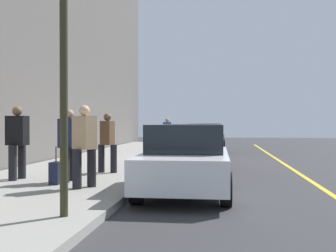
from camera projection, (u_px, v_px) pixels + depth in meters
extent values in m
plane|color=#333335|center=(199.00, 163.00, 15.79)|extent=(56.00, 56.00, 0.00)
cube|color=gray|center=(116.00, 160.00, 16.21)|extent=(28.00, 4.60, 0.15)
cube|color=gold|center=(285.00, 164.00, 15.38)|extent=(28.00, 0.14, 0.01)
cylinder|color=black|center=(220.00, 142.00, 26.17)|extent=(0.65, 0.24, 0.64)
cylinder|color=black|center=(194.00, 142.00, 26.44)|extent=(0.65, 0.24, 0.64)
cylinder|color=black|center=(222.00, 140.00, 28.81)|extent=(0.65, 0.24, 0.64)
cylinder|color=black|center=(198.00, 140.00, 29.09)|extent=(0.65, 0.24, 0.64)
cube|color=#B7BABF|center=(208.00, 137.00, 27.63)|extent=(4.39, 1.96, 0.64)
cube|color=black|center=(209.00, 128.00, 27.84)|extent=(2.31, 1.68, 0.60)
cylinder|color=black|center=(221.00, 149.00, 19.55)|extent=(0.65, 0.24, 0.64)
cylinder|color=black|center=(186.00, 148.00, 19.83)|extent=(0.65, 0.24, 0.64)
cylinder|color=black|center=(223.00, 146.00, 22.26)|extent=(0.65, 0.24, 0.64)
cylinder|color=black|center=(192.00, 145.00, 22.54)|extent=(0.65, 0.24, 0.64)
cube|color=black|center=(206.00, 142.00, 21.04)|extent=(4.50, 1.97, 0.64)
cube|color=black|center=(206.00, 129.00, 21.26)|extent=(2.36, 1.69, 0.60)
cylinder|color=black|center=(219.00, 162.00, 12.97)|extent=(0.64, 0.23, 0.64)
cylinder|color=black|center=(167.00, 161.00, 13.21)|extent=(0.64, 0.23, 0.64)
cylinder|color=black|center=(221.00, 155.00, 15.75)|extent=(0.64, 0.23, 0.64)
cylinder|color=black|center=(177.00, 154.00, 15.99)|extent=(0.64, 0.23, 0.64)
cube|color=maroon|center=(196.00, 150.00, 14.48)|extent=(4.57, 1.87, 0.64)
cube|color=black|center=(196.00, 132.00, 14.70)|extent=(2.39, 1.64, 0.60)
cylinder|color=black|center=(226.00, 189.00, 7.60)|extent=(0.64, 0.22, 0.64)
cylinder|color=black|center=(137.00, 188.00, 7.80)|extent=(0.64, 0.22, 0.64)
cylinder|color=black|center=(224.00, 173.00, 10.16)|extent=(0.64, 0.22, 0.64)
cylinder|color=black|center=(157.00, 172.00, 10.36)|extent=(0.64, 0.22, 0.64)
cube|color=white|center=(186.00, 167.00, 8.98)|extent=(4.18, 1.83, 0.64)
cube|color=black|center=(187.00, 138.00, 9.18)|extent=(2.18, 1.61, 0.60)
cylinder|color=black|center=(101.00, 158.00, 11.60)|extent=(0.18, 0.18, 0.79)
cylinder|color=black|center=(114.00, 159.00, 11.52)|extent=(0.18, 0.18, 0.79)
cube|color=brown|center=(107.00, 133.00, 11.55)|extent=(0.48, 0.32, 0.67)
sphere|color=brown|center=(107.00, 117.00, 11.55)|extent=(0.22, 0.22, 0.22)
cylinder|color=black|center=(167.00, 142.00, 22.18)|extent=(0.18, 0.18, 0.78)
cylinder|color=black|center=(167.00, 141.00, 22.55)|extent=(0.18, 0.18, 0.78)
cube|color=#335193|center=(167.00, 128.00, 22.36)|extent=(0.33, 0.47, 0.66)
sphere|color=tan|center=(167.00, 120.00, 22.36)|extent=(0.22, 0.22, 0.22)
cylinder|color=black|center=(22.00, 162.00, 10.33)|extent=(0.20, 0.20, 0.85)
cylinder|color=black|center=(13.00, 163.00, 9.94)|extent=(0.20, 0.20, 0.85)
cube|color=black|center=(17.00, 130.00, 10.13)|extent=(0.35, 0.51, 0.73)
sphere|color=brown|center=(17.00, 111.00, 10.13)|extent=(0.24, 0.24, 0.24)
cylinder|color=black|center=(73.00, 164.00, 9.97)|extent=(0.19, 0.19, 0.81)
cylinder|color=black|center=(65.00, 165.00, 9.60)|extent=(0.19, 0.19, 0.81)
cube|color=#1E284C|center=(69.00, 133.00, 9.78)|extent=(0.35, 0.50, 0.69)
sphere|color=tan|center=(69.00, 114.00, 9.78)|extent=(0.22, 0.22, 0.22)
cylinder|color=black|center=(92.00, 168.00, 8.98)|extent=(0.20, 0.20, 0.84)
cylinder|color=black|center=(77.00, 169.00, 8.68)|extent=(0.20, 0.20, 0.84)
cube|color=tan|center=(84.00, 132.00, 8.83)|extent=(0.52, 0.57, 0.71)
sphere|color=#D8AD8C|center=(84.00, 111.00, 8.82)|extent=(0.23, 0.23, 0.23)
cylinder|color=#2D2D19|center=(64.00, 85.00, 6.12)|extent=(0.12, 0.12, 3.93)
cube|color=#191E38|center=(56.00, 173.00, 9.37)|extent=(0.34, 0.22, 0.51)
cylinder|color=#4C4C4C|center=(56.00, 154.00, 9.37)|extent=(0.03, 0.03, 0.36)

